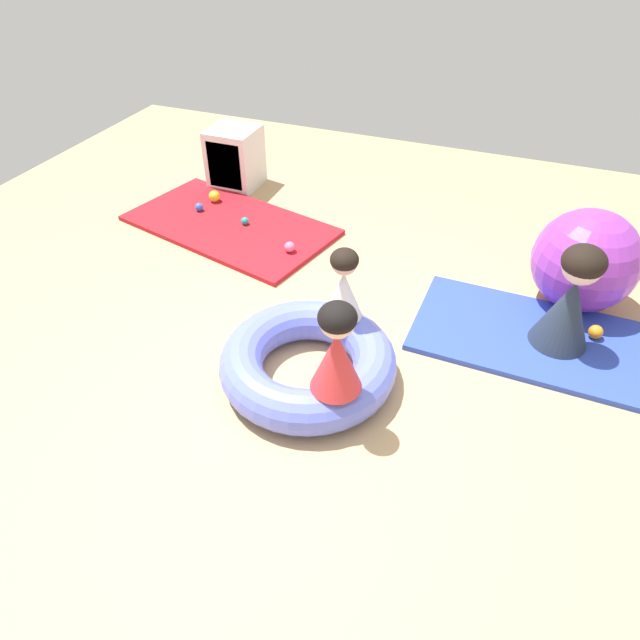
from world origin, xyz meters
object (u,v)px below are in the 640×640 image
at_px(child_in_red, 337,349).
at_px(storage_cube, 234,158).
at_px(play_ball_teal, 245,221).
at_px(exercise_ball_large, 586,261).
at_px(play_ball_blue, 199,207).
at_px(adult_seated, 571,298).
at_px(play_ball_orange, 596,332).
at_px(play_ball_pink, 290,247).
at_px(child_in_white, 344,285).
at_px(inflatable_cushion, 308,362).
at_px(play_ball_yellow, 214,196).

bearing_deg(child_in_red, storage_cube, 46.02).
bearing_deg(play_ball_teal, exercise_ball_large, -1.76).
bearing_deg(play_ball_teal, storage_cube, 123.28).
bearing_deg(storage_cube, play_ball_blue, -92.25).
xyz_separation_m(adult_seated, play_ball_orange, (0.23, 0.13, -0.30)).
bearing_deg(play_ball_pink, child_in_red, -57.64).
height_order(play_ball_pink, play_ball_teal, play_ball_pink).
relative_size(child_in_red, adult_seated, 0.77).
bearing_deg(child_in_white, play_ball_orange, -2.95).
relative_size(inflatable_cushion, child_in_white, 2.24).
xyz_separation_m(play_ball_yellow, storage_cube, (-0.01, 0.44, 0.19)).
bearing_deg(play_ball_pink, adult_seated, -9.86).
distance_m(adult_seated, play_ball_pink, 2.13).
xyz_separation_m(child_in_white, play_ball_orange, (1.54, 0.65, -0.41)).
distance_m(play_ball_teal, exercise_ball_large, 2.71).
bearing_deg(adult_seated, play_ball_teal, 22.09).
height_order(inflatable_cushion, adult_seated, adult_seated).
distance_m(play_ball_pink, exercise_ball_large, 2.18).
distance_m(adult_seated, exercise_ball_large, 0.55).
relative_size(play_ball_orange, exercise_ball_large, 0.13).
relative_size(play_ball_yellow, play_ball_teal, 1.60).
height_order(child_in_red, play_ball_yellow, child_in_red).
bearing_deg(inflatable_cushion, child_in_white, 75.22).
relative_size(play_ball_blue, storage_cube, 0.13).
relative_size(adult_seated, play_ball_orange, 7.71).
distance_m(adult_seated, play_ball_yellow, 3.22).
relative_size(inflatable_cushion, adult_seated, 1.49).
height_order(inflatable_cushion, exercise_ball_large, exercise_ball_large).
xyz_separation_m(play_ball_pink, storage_cube, (-1.01, 0.98, 0.20)).
bearing_deg(play_ball_orange, play_ball_teal, 170.11).
bearing_deg(play_ball_yellow, child_in_white, -38.93).
bearing_deg(play_ball_orange, exercise_ball_large, 109.77).
bearing_deg(inflatable_cushion, child_in_red, -42.64).
xyz_separation_m(play_ball_orange, play_ball_blue, (-3.34, 0.57, -0.01)).
bearing_deg(inflatable_cushion, storage_cube, 127.21).
bearing_deg(storage_cube, child_in_white, -46.37).
relative_size(child_in_white, play_ball_orange, 5.13).
xyz_separation_m(child_in_red, exercise_ball_large, (1.21, 1.66, -0.18)).
distance_m(play_ball_yellow, exercise_ball_large, 3.19).
bearing_deg(play_ball_yellow, child_in_red, -46.25).
distance_m(play_ball_blue, storage_cube, 0.68).
distance_m(play_ball_teal, storage_cube, 0.89).
xyz_separation_m(inflatable_cushion, play_ball_pink, (-0.67, 1.24, -0.05)).
height_order(play_ball_teal, storage_cube, storage_cube).
relative_size(child_in_red, play_ball_orange, 5.96).
height_order(play_ball_orange, exercise_ball_large, exercise_ball_large).
bearing_deg(inflatable_cushion, adult_seated, 31.89).
bearing_deg(child_in_red, inflatable_cushion, 54.99).
height_order(child_in_red, child_in_white, child_in_red).
relative_size(child_in_red, exercise_ball_large, 0.78).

